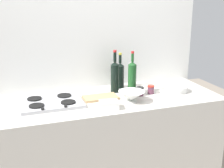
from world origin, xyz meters
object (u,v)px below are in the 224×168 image
wine_bottle_leftmost (132,77)px  wine_bottle_mid_left (115,76)px  wine_bottle_mid_right (120,75)px  condiment_jar_rear (140,91)px  butter_dish (109,105)px  cutting_board (101,97)px  stovetop_hob (51,102)px  condiment_jar_front (151,89)px  plate_stack (176,89)px  mixing_bowl (131,96)px

wine_bottle_leftmost → wine_bottle_mid_left: same height
wine_bottle_leftmost → wine_bottle_mid_right: size_ratio=1.15×
wine_bottle_leftmost → condiment_jar_rear: (0.05, -0.07, -0.11)m
butter_dish → cutting_board: bearing=88.2°
stovetop_hob → condiment_jar_front: (0.85, -0.03, 0.02)m
plate_stack → mixing_bowl: mixing_bowl is taller
condiment_jar_front → condiment_jar_rear: (-0.11, -0.02, 0.00)m
plate_stack → wine_bottle_mid_left: size_ratio=0.57×
plate_stack → condiment_jar_front: condiment_jar_front is taller
wine_bottle_mid_left → cutting_board: 0.25m
wine_bottle_mid_left → wine_bottle_mid_right: (0.09, 0.10, -0.02)m
plate_stack → condiment_jar_front: (-0.23, 0.02, 0.01)m
stovetop_hob → plate_stack: size_ratio=2.27×
condiment_jar_front → plate_stack: bearing=-4.5°
stovetop_hob → mixing_bowl: (0.61, -0.16, 0.03)m
plate_stack → butter_dish: (-0.69, -0.20, 0.00)m
plate_stack → stovetop_hob: bearing=177.7°
plate_stack → butter_dish: butter_dish is taller
stovetop_hob → condiment_jar_rear: size_ratio=6.41×
condiment_jar_front → wine_bottle_leftmost: bearing=161.6°
butter_dish → wine_bottle_mid_left: bearing=64.3°
plate_stack → mixing_bowl: bearing=-166.0°
wine_bottle_mid_left → stovetop_hob: bearing=-168.0°
wine_bottle_mid_left → condiment_jar_front: (0.28, -0.15, -0.11)m
plate_stack → wine_bottle_leftmost: size_ratio=0.57×
condiment_jar_rear → stovetop_hob: bearing=176.9°
plate_stack → butter_dish: bearing=-163.7°
wine_bottle_mid_right → butter_dish: bearing=-119.3°
stovetop_hob → plate_stack: (1.09, -0.04, 0.01)m
stovetop_hob → cutting_board: (0.40, -0.01, -0.00)m
wine_bottle_mid_right → cutting_board: 0.36m
butter_dish → cutting_board: butter_dish is taller
wine_bottle_mid_left → mixing_bowl: (0.04, -0.28, -0.10)m
wine_bottle_leftmost → condiment_jar_rear: wine_bottle_leftmost is taller
wine_bottle_leftmost → wine_bottle_mid_left: bearing=142.3°
condiment_jar_front → cutting_board: 0.45m
stovetop_hob → wine_bottle_mid_left: size_ratio=1.28×
condiment_jar_rear → cutting_board: (-0.34, 0.03, -0.03)m
butter_dish → condiment_jar_front: 0.51m
butter_dish → stovetop_hob: bearing=148.0°
mixing_bowl → cutting_board: size_ratio=0.76×
condiment_jar_rear → cutting_board: 0.34m
wine_bottle_mid_right → condiment_jar_front: 0.33m
condiment_jar_front → wine_bottle_mid_right: bearing=127.6°
wine_bottle_mid_left → wine_bottle_mid_right: size_ratio=1.15×
plate_stack → condiment_jar_rear: 0.35m
butter_dish → condiment_jar_rear: (0.35, 0.21, 0.01)m
wine_bottle_leftmost → mixing_bowl: size_ratio=1.75×
mixing_bowl → wine_bottle_leftmost: bearing=66.3°
plate_stack → wine_bottle_leftmost: bearing=169.7°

